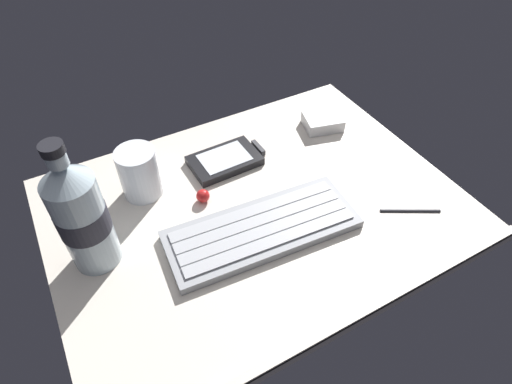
{
  "coord_description": "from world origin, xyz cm",
  "views": [
    {
      "loc": [
        -22.59,
        -41.0,
        50.5
      ],
      "look_at": [
        0.0,
        0.0,
        3.0
      ],
      "focal_mm": 30.03,
      "sensor_mm": 36.0,
      "label": 1
    }
  ],
  "objects_px": {
    "charger_block": "(323,122)",
    "trackball_mouse": "(203,196)",
    "juice_cup": "(140,174)",
    "stylus_pen": "(411,210)",
    "keyboard": "(262,229)",
    "water_bottle": "(81,216)",
    "handheld_device": "(228,159)"
  },
  "relations": [
    {
      "from": "charger_block",
      "to": "stylus_pen",
      "type": "relative_size",
      "value": 0.74
    },
    {
      "from": "keyboard",
      "to": "juice_cup",
      "type": "distance_m",
      "value": 0.22
    },
    {
      "from": "charger_block",
      "to": "stylus_pen",
      "type": "bearing_deg",
      "value": -91.32
    },
    {
      "from": "keyboard",
      "to": "charger_block",
      "type": "height_order",
      "value": "charger_block"
    },
    {
      "from": "keyboard",
      "to": "water_bottle",
      "type": "distance_m",
      "value": 0.25
    },
    {
      "from": "handheld_device",
      "to": "water_bottle",
      "type": "relative_size",
      "value": 0.62
    },
    {
      "from": "handheld_device",
      "to": "stylus_pen",
      "type": "relative_size",
      "value": 1.36
    },
    {
      "from": "stylus_pen",
      "to": "handheld_device",
      "type": "bearing_deg",
      "value": 158.6
    },
    {
      "from": "keyboard",
      "to": "charger_block",
      "type": "distance_m",
      "value": 0.29
    },
    {
      "from": "juice_cup",
      "to": "trackball_mouse",
      "type": "relative_size",
      "value": 3.86
    },
    {
      "from": "stylus_pen",
      "to": "trackball_mouse",
      "type": "bearing_deg",
      "value": 176.28
    },
    {
      "from": "keyboard",
      "to": "trackball_mouse",
      "type": "bearing_deg",
      "value": 116.21
    },
    {
      "from": "handheld_device",
      "to": "water_bottle",
      "type": "bearing_deg",
      "value": -159.44
    },
    {
      "from": "keyboard",
      "to": "handheld_device",
      "type": "xyz_separation_m",
      "value": [
        0.03,
        0.17,
        -0.0
      ]
    },
    {
      "from": "keyboard",
      "to": "stylus_pen",
      "type": "height_order",
      "value": "keyboard"
    },
    {
      "from": "keyboard",
      "to": "trackball_mouse",
      "type": "height_order",
      "value": "trackball_mouse"
    },
    {
      "from": "handheld_device",
      "to": "stylus_pen",
      "type": "xyz_separation_m",
      "value": [
        0.2,
        -0.24,
        -0.0
      ]
    },
    {
      "from": "juice_cup",
      "to": "water_bottle",
      "type": "relative_size",
      "value": 0.41
    },
    {
      "from": "keyboard",
      "to": "handheld_device",
      "type": "bearing_deg",
      "value": 81.38
    },
    {
      "from": "keyboard",
      "to": "juice_cup",
      "type": "height_order",
      "value": "juice_cup"
    },
    {
      "from": "handheld_device",
      "to": "juice_cup",
      "type": "height_order",
      "value": "juice_cup"
    },
    {
      "from": "keyboard",
      "to": "handheld_device",
      "type": "distance_m",
      "value": 0.17
    },
    {
      "from": "keyboard",
      "to": "stylus_pen",
      "type": "bearing_deg",
      "value": -18.57
    },
    {
      "from": "charger_block",
      "to": "trackball_mouse",
      "type": "xyz_separation_m",
      "value": [
        -0.28,
        -0.07,
        -0.0
      ]
    },
    {
      "from": "trackball_mouse",
      "to": "juice_cup",
      "type": "bearing_deg",
      "value": 139.68
    },
    {
      "from": "water_bottle",
      "to": "stylus_pen",
      "type": "xyz_separation_m",
      "value": [
        0.46,
        -0.15,
        -0.09
      ]
    },
    {
      "from": "keyboard",
      "to": "trackball_mouse",
      "type": "relative_size",
      "value": 13.52
    },
    {
      "from": "handheld_device",
      "to": "water_bottle",
      "type": "distance_m",
      "value": 0.28
    },
    {
      "from": "handheld_device",
      "to": "stylus_pen",
      "type": "distance_m",
      "value": 0.32
    },
    {
      "from": "water_bottle",
      "to": "charger_block",
      "type": "height_order",
      "value": "water_bottle"
    },
    {
      "from": "keyboard",
      "to": "stylus_pen",
      "type": "relative_size",
      "value": 3.13
    },
    {
      "from": "juice_cup",
      "to": "stylus_pen",
      "type": "relative_size",
      "value": 0.89
    }
  ]
}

